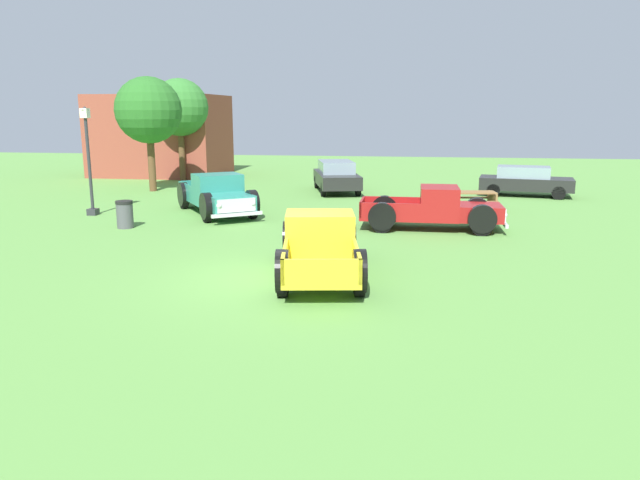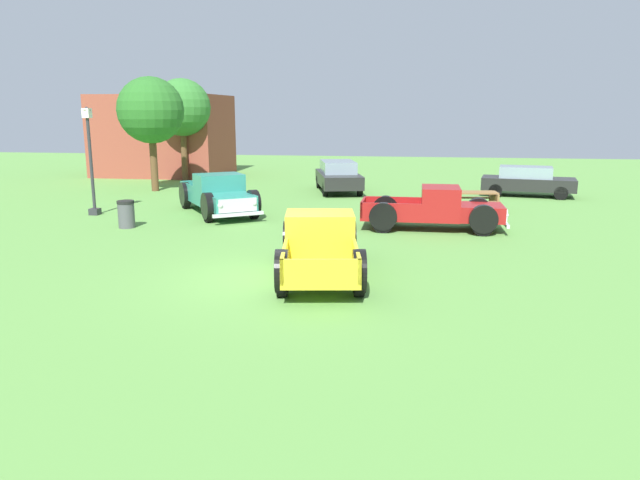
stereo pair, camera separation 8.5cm
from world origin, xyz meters
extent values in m
plane|color=#5B9342|center=(0.00, 0.00, 0.00)|extent=(80.00, 80.00, 0.00)
cube|color=yellow|center=(0.73, 2.07, 0.65)|extent=(1.73, 1.72, 0.55)
cube|color=silver|center=(0.61, 2.83, 0.65)|extent=(1.36, 0.27, 0.46)
sphere|color=silver|center=(0.01, 2.72, 0.68)|extent=(0.20, 0.20, 0.20)
sphere|color=silver|center=(1.21, 2.91, 0.68)|extent=(0.20, 0.20, 0.20)
cube|color=yellow|center=(0.95, 0.69, 0.95)|extent=(1.85, 1.54, 1.15)
cube|color=#8C9EA8|center=(0.85, 1.30, 1.20)|extent=(1.43, 0.27, 0.50)
cube|color=yellow|center=(1.22, -0.98, 0.43)|extent=(1.98, 2.33, 0.10)
cube|color=yellow|center=(0.43, -1.10, 0.75)|extent=(0.41, 2.08, 0.55)
cube|color=yellow|center=(2.00, -0.85, 0.75)|extent=(0.41, 2.08, 0.55)
cube|color=yellow|center=(1.38, -1.97, 0.75)|extent=(1.66, 0.34, 0.55)
cylinder|color=black|center=(-0.10, 1.94, 0.38)|extent=(0.34, 0.78, 0.76)
cylinder|color=#B7B7BC|center=(-0.11, 1.94, 0.38)|extent=(0.28, 0.34, 0.30)
cylinder|color=black|center=(-0.10, 1.94, 0.57)|extent=(0.43, 0.99, 0.96)
cylinder|color=black|center=(1.56, 2.21, 0.38)|extent=(0.34, 0.78, 0.76)
cylinder|color=#B7B7BC|center=(1.57, 2.21, 0.38)|extent=(0.28, 0.34, 0.30)
cylinder|color=black|center=(1.56, 2.21, 0.57)|extent=(0.43, 0.99, 0.96)
cylinder|color=black|center=(0.43, -1.36, 0.38)|extent=(0.34, 0.78, 0.76)
cylinder|color=#B7B7BC|center=(0.42, -1.36, 0.38)|extent=(0.28, 0.34, 0.30)
cylinder|color=black|center=(0.43, -1.36, 0.57)|extent=(0.43, 0.99, 0.96)
cylinder|color=black|center=(2.08, -1.09, 0.38)|extent=(0.34, 0.78, 0.76)
cylinder|color=#B7B7BC|center=(2.09, -1.09, 0.38)|extent=(0.28, 0.34, 0.30)
cylinder|color=black|center=(2.08, -1.09, 0.57)|extent=(0.43, 0.99, 0.96)
cube|color=silver|center=(0.60, 2.87, 0.34)|extent=(1.81, 0.38, 0.12)
cube|color=maroon|center=(5.51, 6.71, 0.63)|extent=(1.45, 1.47, 0.53)
cube|color=silver|center=(6.25, 6.70, 0.63)|extent=(0.06, 1.32, 0.45)
sphere|color=silver|center=(6.23, 7.29, 0.66)|extent=(0.19, 0.19, 0.19)
sphere|color=silver|center=(6.23, 6.12, 0.66)|extent=(0.19, 0.19, 0.19)
cube|color=maroon|center=(4.16, 6.71, 0.92)|extent=(1.26, 1.62, 1.11)
cube|color=#8C9EA8|center=(4.74, 6.71, 1.16)|extent=(0.05, 1.39, 0.49)
cube|color=maroon|center=(2.52, 6.72, 0.41)|extent=(2.03, 1.62, 0.10)
cube|color=maroon|center=(2.52, 7.49, 0.73)|extent=(2.02, 0.09, 0.53)
cube|color=maroon|center=(2.51, 5.95, 0.73)|extent=(2.02, 0.09, 0.53)
cube|color=maroon|center=(1.54, 6.73, 0.73)|extent=(0.08, 1.61, 0.53)
cylinder|color=black|center=(5.51, 7.52, 0.37)|extent=(0.73, 0.22, 0.73)
cylinder|color=#B7B7BC|center=(5.51, 7.53, 0.37)|extent=(0.29, 0.23, 0.29)
cylinder|color=black|center=(5.51, 7.52, 0.55)|extent=(0.93, 0.27, 0.93)
cylinder|color=black|center=(5.50, 5.90, 0.37)|extent=(0.73, 0.22, 0.73)
cylinder|color=#B7B7BC|center=(5.50, 5.89, 0.37)|extent=(0.29, 0.23, 0.29)
cylinder|color=black|center=(5.50, 5.90, 0.55)|extent=(0.93, 0.27, 0.93)
cylinder|color=black|center=(2.28, 7.53, 0.37)|extent=(0.73, 0.22, 0.73)
cylinder|color=#B7B7BC|center=(2.28, 7.54, 0.37)|extent=(0.29, 0.23, 0.29)
cylinder|color=black|center=(2.28, 7.53, 0.55)|extent=(0.93, 0.27, 0.93)
cylinder|color=black|center=(2.27, 5.91, 0.37)|extent=(0.73, 0.22, 0.73)
cylinder|color=#B7B7BC|center=(2.27, 5.90, 0.37)|extent=(0.29, 0.23, 0.29)
cylinder|color=black|center=(2.27, 5.91, 0.55)|extent=(0.93, 0.27, 0.93)
cube|color=silver|center=(6.29, 6.70, 0.33)|extent=(0.10, 1.76, 0.12)
cube|color=#2D8475|center=(-3.39, 7.35, 0.68)|extent=(2.18, 2.18, 0.57)
cube|color=silver|center=(-2.94, 6.69, 0.68)|extent=(1.20, 0.86, 0.48)
sphere|color=silver|center=(-2.43, 7.07, 0.71)|extent=(0.21, 0.21, 0.21)
sphere|color=silver|center=(-3.47, 6.35, 0.71)|extent=(0.21, 0.21, 0.21)
cube|color=#2D8475|center=(-4.22, 8.54, 0.99)|extent=(2.19, 2.10, 1.19)
cube|color=#8C9EA8|center=(-3.86, 8.02, 1.25)|extent=(1.26, 0.89, 0.53)
cube|color=#2D8475|center=(-5.22, 9.99, 0.45)|extent=(2.67, 2.78, 0.10)
cube|color=#2D8475|center=(-4.55, 10.46, 0.78)|extent=(1.31, 1.84, 0.57)
cube|color=#2D8475|center=(-5.90, 9.52, 0.78)|extent=(1.31, 1.84, 0.57)
cube|color=#2D8475|center=(-5.82, 10.86, 0.78)|extent=(1.47, 1.06, 0.57)
cylinder|color=black|center=(-2.68, 7.85, 0.39)|extent=(0.64, 0.78, 0.79)
cylinder|color=#B7B7BC|center=(-2.67, 7.85, 0.39)|extent=(0.38, 0.40, 0.32)
cylinder|color=black|center=(-2.68, 7.85, 0.59)|extent=(0.81, 0.98, 1.00)
cylinder|color=black|center=(-4.11, 6.85, 0.39)|extent=(0.64, 0.78, 0.79)
cylinder|color=#B7B7BC|center=(-4.12, 6.85, 0.39)|extent=(0.38, 0.40, 0.32)
cylinder|color=black|center=(-4.11, 6.85, 0.59)|extent=(0.81, 0.98, 1.00)
cylinder|color=black|center=(-4.66, 10.70, 0.39)|extent=(0.64, 0.78, 0.79)
cylinder|color=#B7B7BC|center=(-4.65, 10.71, 0.39)|extent=(0.38, 0.40, 0.32)
cylinder|color=black|center=(-4.66, 10.70, 0.59)|extent=(0.81, 0.98, 1.00)
cylinder|color=black|center=(-6.09, 9.71, 0.39)|extent=(0.64, 0.78, 0.79)
cylinder|color=#B7B7BC|center=(-6.10, 9.71, 0.39)|extent=(0.38, 0.40, 0.32)
cylinder|color=black|center=(-6.09, 9.71, 0.59)|extent=(0.81, 0.98, 1.00)
cube|color=silver|center=(-2.92, 6.66, 0.35)|extent=(1.62, 1.16, 0.12)
cube|color=black|center=(8.66, 15.66, 0.60)|extent=(4.46, 2.44, 0.58)
cube|color=#7F939E|center=(8.52, 15.68, 1.15)|extent=(2.58, 1.84, 0.53)
cylinder|color=black|center=(10.21, 16.17, 0.31)|extent=(0.64, 0.30, 0.61)
cylinder|color=black|center=(9.94, 14.65, 0.31)|extent=(0.64, 0.30, 0.61)
cylinder|color=black|center=(7.38, 16.66, 0.31)|extent=(0.64, 0.30, 0.61)
cylinder|color=black|center=(7.11, 15.15, 0.31)|extent=(0.64, 0.30, 0.61)
cube|color=black|center=(-0.43, 15.82, 0.65)|extent=(2.96, 4.91, 0.63)
cube|color=#7F939E|center=(-0.47, 15.98, 1.25)|extent=(2.17, 2.88, 0.57)
cylinder|color=black|center=(0.76, 14.52, 0.33)|extent=(0.37, 0.70, 0.67)
cylinder|color=black|center=(-0.86, 14.11, 0.33)|extent=(0.37, 0.70, 0.67)
cylinder|color=black|center=(-0.01, 17.54, 0.33)|extent=(0.37, 0.70, 0.67)
cylinder|color=black|center=(-1.63, 17.13, 0.33)|extent=(0.37, 0.70, 0.67)
cube|color=#2D2D33|center=(-9.03, 7.72, 0.12)|extent=(0.36, 0.36, 0.25)
cylinder|color=#2D2D33|center=(-9.03, 7.72, 1.98)|extent=(0.12, 0.12, 3.46)
cube|color=#F2EACC|center=(-9.03, 7.72, 3.89)|extent=(0.28, 0.28, 0.36)
cone|color=#2D2D33|center=(-9.03, 7.72, 4.07)|extent=(0.32, 0.32, 0.14)
cube|color=olive|center=(5.71, 10.95, 0.75)|extent=(1.87, 0.98, 0.06)
cube|color=olive|center=(5.65, 11.55, 0.45)|extent=(1.82, 0.47, 0.05)
cube|color=olive|center=(5.77, 10.36, 0.45)|extent=(1.82, 0.47, 0.05)
cube|color=olive|center=(6.51, 11.04, 0.38)|extent=(0.22, 1.40, 0.75)
cube|color=olive|center=(4.92, 10.87, 0.38)|extent=(0.22, 1.40, 0.75)
cylinder|color=#4C4C51|center=(-6.57, 5.45, 0.42)|extent=(0.56, 0.56, 0.85)
cylinder|color=black|center=(-6.57, 5.45, 0.90)|extent=(0.59, 0.59, 0.10)
cylinder|color=brown|center=(-9.89, 19.45, 1.48)|extent=(0.36, 0.36, 2.96)
sphere|color=#33752D|center=(-9.89, 19.45, 4.18)|extent=(3.24, 3.24, 3.24)
cylinder|color=brown|center=(-9.68, 14.81, 1.39)|extent=(0.36, 0.36, 2.79)
sphere|color=#286623|center=(-9.68, 14.81, 4.01)|extent=(3.27, 3.27, 3.27)
cube|color=brown|center=(-12.35, 22.43, 2.47)|extent=(7.70, 5.54, 4.94)
camera|label=1|loc=(3.03, -13.45, 3.96)|focal=33.13mm
camera|label=2|loc=(3.12, -13.44, 3.96)|focal=33.13mm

